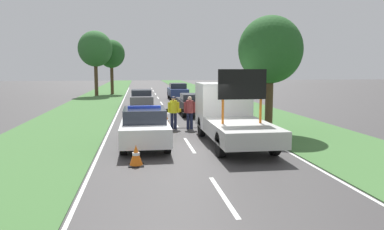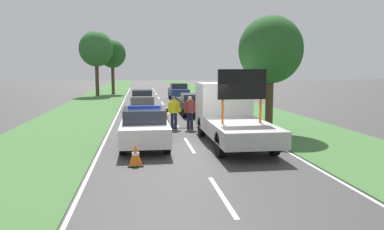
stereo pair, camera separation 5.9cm
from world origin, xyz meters
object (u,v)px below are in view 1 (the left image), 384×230
at_px(traffic_cone_near_police, 136,155).
at_px(traffic_cone_centre_front, 167,121).
at_px(queued_car_suv_grey, 141,98).
at_px(queued_car_hatch_blue, 178,91).
at_px(work_truck, 229,114).
at_px(roadside_tree_mid_left, 95,49).
at_px(pedestrian_civilian, 190,110).
at_px(police_car, 145,127).
at_px(police_officer, 174,110).
at_px(queued_car_sedan_black, 193,104).
at_px(roadside_tree_near_left, 270,50).
at_px(road_barrier, 181,112).
at_px(roadside_tree_near_right, 111,54).

distance_m(traffic_cone_near_police, traffic_cone_centre_front, 7.93).
height_order(queued_car_suv_grey, queued_car_hatch_blue, queued_car_hatch_blue).
relative_size(work_truck, roadside_tree_mid_left, 0.88).
bearing_deg(pedestrian_civilian, traffic_cone_near_police, -132.17).
height_order(traffic_cone_near_police, roadside_tree_mid_left, roadside_tree_mid_left).
height_order(police_car, roadside_tree_mid_left, roadside_tree_mid_left).
height_order(police_officer, queued_car_suv_grey, police_officer).
xyz_separation_m(traffic_cone_centre_front, queued_car_hatch_blue, (2.37, 17.21, 0.53)).
relative_size(police_officer, queued_car_suv_grey, 0.38).
height_order(traffic_cone_centre_front, queued_car_sedan_black, queued_car_sedan_black).
bearing_deg(traffic_cone_centre_front, traffic_cone_near_police, -101.37).
bearing_deg(traffic_cone_near_police, roadside_tree_near_left, 40.98).
relative_size(traffic_cone_centre_front, roadside_tree_mid_left, 0.09).
xyz_separation_m(police_car, queued_car_suv_grey, (0.01, 15.08, -0.04)).
xyz_separation_m(work_truck, road_barrier, (-1.56, 4.29, -0.39)).
bearing_deg(work_truck, queued_car_suv_grey, -72.36).
bearing_deg(roadside_tree_near_left, traffic_cone_near_police, -139.02).
xyz_separation_m(work_truck, queued_car_suv_grey, (-3.55, 14.60, -0.43)).
height_order(queued_car_suv_grey, roadside_tree_near_right, roadside_tree_near_right).
distance_m(queued_car_hatch_blue, roadside_tree_near_right, 11.39).
height_order(work_truck, traffic_cone_near_police, work_truck).
bearing_deg(pedestrian_civilian, roadside_tree_near_right, 81.04).
xyz_separation_m(traffic_cone_centre_front, queued_car_suv_grey, (-1.23, 10.36, 0.43)).
distance_m(queued_car_sedan_black, queued_car_hatch_blue, 12.35).
xyz_separation_m(police_car, queued_car_sedan_black, (3.37, 9.59, -0.04)).
bearing_deg(traffic_cone_near_police, queued_car_sedan_black, 73.68).
bearing_deg(traffic_cone_centre_front, roadside_tree_mid_left, 104.75).
height_order(police_officer, queued_car_hatch_blue, police_officer).
xyz_separation_m(roadside_tree_near_left, roadside_tree_near_right, (-9.28, 27.71, 0.76)).
xyz_separation_m(pedestrian_civilian, queued_car_suv_grey, (-2.32, 11.28, -0.24)).
bearing_deg(queued_car_suv_grey, traffic_cone_near_police, 88.94).
bearing_deg(roadside_tree_near_left, queued_car_hatch_blue, 97.02).
xyz_separation_m(police_officer, traffic_cone_centre_front, (-0.30, 0.71, -0.68)).
bearing_deg(police_car, work_truck, 5.51).
relative_size(police_car, roadside_tree_near_right, 0.75).
height_order(pedestrian_civilian, queued_car_sedan_black, pedestrian_civilian).
xyz_separation_m(traffic_cone_near_police, traffic_cone_centre_front, (1.56, 7.77, -0.03)).
distance_m(work_truck, queued_car_suv_grey, 15.03).
bearing_deg(traffic_cone_centre_front, work_truck, -61.30).
distance_m(pedestrian_civilian, traffic_cone_near_police, 7.38).
xyz_separation_m(police_officer, roadside_tree_near_left, (4.47, -1.55, 2.93)).
distance_m(traffic_cone_centre_front, roadside_tree_near_left, 6.40).
xyz_separation_m(queued_car_sedan_black, queued_car_suv_grey, (-3.37, 5.49, -0.00)).
distance_m(police_car, road_barrier, 5.17).
relative_size(traffic_cone_centre_front, queued_car_suv_grey, 0.14).
bearing_deg(police_car, roadside_tree_near_left, 20.06).
bearing_deg(queued_car_hatch_blue, road_barrier, 84.64).
xyz_separation_m(queued_car_suv_grey, queued_car_hatch_blue, (3.60, 6.85, 0.10)).
bearing_deg(roadside_tree_near_left, traffic_cone_centre_front, 154.58).
xyz_separation_m(police_officer, queued_car_hatch_blue, (2.07, 17.93, -0.15)).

